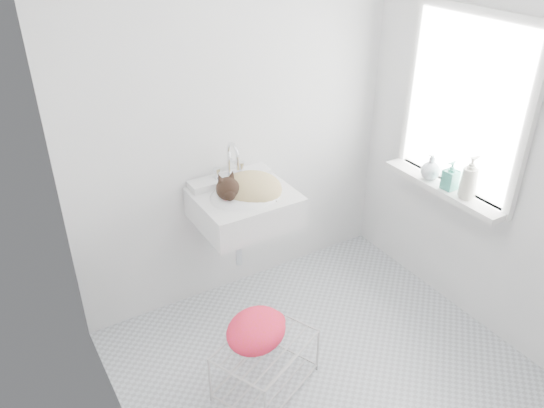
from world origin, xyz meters
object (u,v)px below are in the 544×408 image
bottle_a (465,198)px  bottle_b (448,189)px  wire_rack (266,365)px  sink (244,193)px  bottle_c (429,178)px  cat (248,188)px

bottle_a → bottle_b: bearing=90.0°
wire_rack → bottle_b: (1.35, 0.08, 0.70)m
sink → bottle_b: 1.25m
wire_rack → bottle_b: bottle_b is taller
sink → bottle_c: sink is taller
wire_rack → bottle_a: bottle_a is taller
bottle_a → bottle_b: size_ratio=1.24×
cat → wire_rack: cat is taller
cat → bottle_b: (1.09, -0.57, -0.04)m
bottle_b → bottle_c: bottle_b is taller
cat → sink: bearing=143.2°
cat → bottle_a: (1.09, -0.71, -0.04)m
bottle_a → bottle_c: bottle_a is taller
wire_rack → bottle_c: 1.54m
bottle_a → bottle_c: 0.29m
cat → bottle_c: 1.16m
bottle_b → bottle_c: 0.16m
bottle_a → bottle_b: bottle_a is taller
cat → bottle_c: cat is taller
bottle_c → bottle_a: bearing=-90.0°
cat → bottle_b: 1.23m
sink → wire_rack: size_ratio=1.13×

